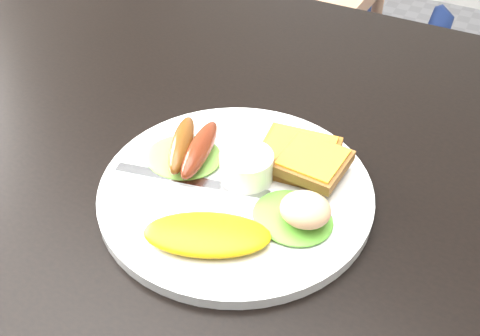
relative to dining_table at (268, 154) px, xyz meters
The scene contains 12 objects.
dining_table is the anchor object (origin of this frame).
plate 0.11m from the dining_table, 84.85° to the right, with size 0.30×0.30×0.01m, color white.
lettuce_left 0.12m from the dining_table, 126.09° to the right, with size 0.09×0.08×0.01m, color #3B8F2E.
lettuce_right 0.15m from the dining_table, 55.13° to the right, with size 0.09×0.08×0.01m, color #499C1D.
omelette 0.19m from the dining_table, 83.54° to the right, with size 0.12×0.06×0.02m, color gold.
sausage_a 0.12m from the dining_table, 127.48° to the right, with size 0.02×0.10×0.02m, color brown.
sausage_b 0.11m from the dining_table, 117.74° to the right, with size 0.02×0.10×0.02m, color maroon.
ramekin 0.10m from the dining_table, 81.03° to the right, with size 0.06×0.06×0.03m, color white.
toast_a 0.07m from the dining_table, 31.92° to the right, with size 0.09×0.09×0.01m, color brown.
toast_b 0.10m from the dining_table, 32.47° to the right, with size 0.07×0.07×0.01m, color brown.
potato_salad 0.17m from the dining_table, 51.65° to the right, with size 0.05×0.05×0.03m, color beige.
fork 0.13m from the dining_table, 107.29° to the right, with size 0.17×0.01×0.00m, color #ADAFB7.
Camera 1 is at (0.22, -0.49, 1.18)m, focal length 42.00 mm.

